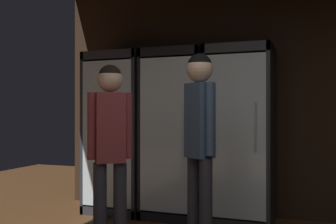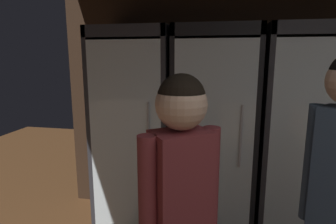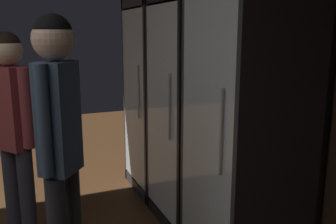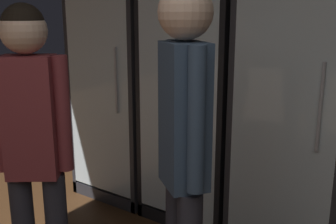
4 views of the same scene
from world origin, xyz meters
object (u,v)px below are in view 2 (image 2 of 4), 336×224
Objects in this scene: cooler_left at (214,136)px; shopper_far at (180,217)px; cooler_center at (300,141)px; cooler_far_left at (138,132)px.

cooler_left is 1.46m from shopper_far.
cooler_left reaches higher than shopper_far.
cooler_center is 1.20× the size of shopper_far.
cooler_center is (0.75, -0.00, -0.00)m from cooler_left.
cooler_center is at bearing -0.09° from cooler_left.
cooler_far_left is 1.00× the size of cooler_center.
cooler_far_left and cooler_left have the same top height.
cooler_far_left is at bearing -180.00° from cooler_center.
cooler_left is 1.00× the size of cooler_center.
cooler_center reaches higher than shopper_far.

